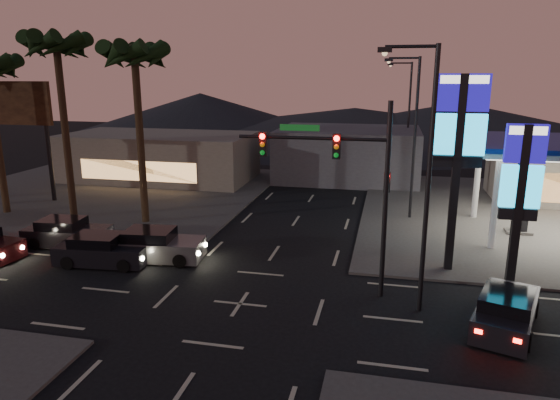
% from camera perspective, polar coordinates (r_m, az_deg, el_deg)
% --- Properties ---
extents(ground, '(140.00, 140.00, 0.00)m').
position_cam_1_polar(ground, '(20.53, -4.59, -11.75)').
color(ground, black).
rests_on(ground, ground).
extents(corner_lot_ne, '(24.00, 24.00, 0.12)m').
position_cam_1_polar(corner_lot_ne, '(36.30, 28.82, -1.82)').
color(corner_lot_ne, '#47443F').
rests_on(corner_lot_ne, ground).
extents(corner_lot_nw, '(24.00, 24.00, 0.12)m').
position_cam_1_polar(corner_lot_nw, '(40.92, -19.63, 0.77)').
color(corner_lot_nw, '#47443F').
rests_on(corner_lot_nw, ground).
extents(pylon_sign_tall, '(2.20, 0.35, 9.00)m').
position_cam_1_polar(pylon_sign_tall, '(23.44, 19.81, 7.05)').
color(pylon_sign_tall, black).
rests_on(pylon_sign_tall, ground).
extents(pylon_sign_short, '(1.60, 0.35, 7.00)m').
position_cam_1_polar(pylon_sign_short, '(23.17, 25.87, 2.03)').
color(pylon_sign_short, black).
rests_on(pylon_sign_short, ground).
extents(traffic_signal_mast, '(6.10, 0.39, 8.00)m').
position_cam_1_polar(traffic_signal_mast, '(20.04, 7.15, 3.32)').
color(traffic_signal_mast, black).
rests_on(traffic_signal_mast, ground).
extents(pedestal_signal, '(0.32, 0.39, 4.30)m').
position_cam_1_polar(pedestal_signal, '(25.33, 12.03, 0.06)').
color(pedestal_signal, black).
rests_on(pedestal_signal, ground).
extents(streetlight_near, '(2.14, 0.25, 10.00)m').
position_cam_1_polar(streetlight_near, '(18.93, 16.10, 3.75)').
color(streetlight_near, black).
rests_on(streetlight_near, ground).
extents(streetlight_mid, '(2.14, 0.25, 10.00)m').
position_cam_1_polar(streetlight_mid, '(31.80, 14.84, 7.85)').
color(streetlight_mid, black).
rests_on(streetlight_mid, ground).
extents(streetlight_far, '(2.14, 0.25, 10.00)m').
position_cam_1_polar(streetlight_far, '(45.75, 14.27, 9.68)').
color(streetlight_far, black).
rests_on(streetlight_far, ground).
extents(palm_a, '(4.41, 4.41, 10.86)m').
position_cam_1_polar(palm_a, '(30.79, -16.22, 14.50)').
color(palm_a, black).
rests_on(palm_a, ground).
extents(palm_b, '(4.41, 4.41, 11.46)m').
position_cam_1_polar(palm_b, '(33.46, -24.09, 14.72)').
color(palm_b, black).
rests_on(palm_b, ground).
extents(billboard, '(6.00, 0.30, 8.50)m').
position_cam_1_polar(billboard, '(40.30, -28.15, 8.79)').
color(billboard, black).
rests_on(billboard, ground).
extents(building_far_west, '(16.00, 8.00, 4.00)m').
position_cam_1_polar(building_far_west, '(44.73, -13.61, 4.82)').
color(building_far_west, '#726B5B').
rests_on(building_far_west, ground).
extents(building_far_mid, '(12.00, 9.00, 4.40)m').
position_cam_1_polar(building_far_mid, '(44.28, 7.82, 5.26)').
color(building_far_mid, '#4C4C51').
rests_on(building_far_mid, ground).
extents(hill_left, '(40.00, 40.00, 6.00)m').
position_cam_1_polar(hill_left, '(83.63, -9.05, 9.91)').
color(hill_left, black).
rests_on(hill_left, ground).
extents(hill_right, '(50.00, 50.00, 5.00)m').
position_cam_1_polar(hill_right, '(78.45, 19.65, 8.64)').
color(hill_right, black).
rests_on(hill_right, ground).
extents(hill_center, '(60.00, 60.00, 4.00)m').
position_cam_1_polar(hill_center, '(78.12, 8.53, 8.91)').
color(hill_center, black).
rests_on(hill_center, ground).
extents(car_lane_a_front, '(4.64, 2.23, 1.47)m').
position_cam_1_polar(car_lane_a_front, '(25.72, -19.67, -5.47)').
color(car_lane_a_front, black).
rests_on(car_lane_a_front, ground).
extents(car_lane_b_front, '(4.88, 2.40, 1.55)m').
position_cam_1_polar(car_lane_b_front, '(25.57, -14.10, -5.09)').
color(car_lane_b_front, '#565659').
rests_on(car_lane_b_front, ground).
extents(car_lane_b_mid, '(4.64, 2.23, 1.47)m').
position_cam_1_polar(car_lane_b_mid, '(29.19, -23.19, -3.49)').
color(car_lane_b_mid, black).
rests_on(car_lane_b_mid, ground).
extents(suv_station, '(3.10, 4.68, 1.45)m').
position_cam_1_polar(suv_station, '(20.15, 24.46, -11.48)').
color(suv_station, black).
rests_on(suv_station, ground).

